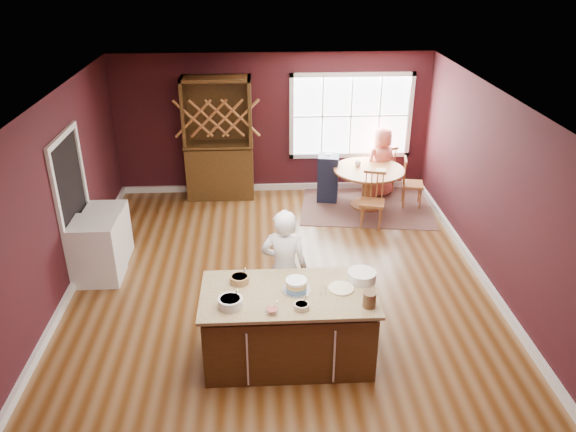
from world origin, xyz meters
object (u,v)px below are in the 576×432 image
object	(u,v)px
baker	(284,269)
dryer	(108,233)
layer_cake	(296,285)
chair_east	(413,182)
kitchen_island	(289,327)
chair_north	(383,168)
washer	(97,251)
chair_south	(372,200)
dining_table	(368,180)
high_chair	(328,177)
toddler	(326,160)
hutch	(219,139)
seated_woman	(381,162)

from	to	relation	value
baker	dryer	bearing A→B (deg)	-24.55
layer_cake	chair_east	size ratio (longest dim) A/B	0.36
chair_east	kitchen_island	bearing A→B (deg)	159.30
chair_north	washer	size ratio (longest dim) A/B	1.04
chair_south	chair_north	world-z (taller)	chair_south
dining_table	dryer	world-z (taller)	dryer
high_chair	dryer	size ratio (longest dim) A/B	1.10
chair_north	toddler	world-z (taller)	chair_north
toddler	hutch	world-z (taller)	hutch
chair_east	chair_south	bearing A→B (deg)	141.61
dining_table	baker	world-z (taller)	baker
seated_woman	toddler	distance (m)	1.10
washer	kitchen_island	bearing A→B (deg)	-35.48
hutch	high_chair	bearing A→B (deg)	-8.28
dining_table	baker	xyz separation A→B (m)	(-1.72, -3.52, 0.28)
dining_table	hutch	xyz separation A→B (m)	(-2.76, 0.62, 0.63)
seated_woman	high_chair	world-z (taller)	seated_woman
kitchen_island	high_chair	size ratio (longest dim) A/B	2.11
seated_woman	hutch	xyz separation A→B (m)	(-3.10, 0.12, 0.48)
baker	seated_woman	world-z (taller)	baker
kitchen_island	washer	bearing A→B (deg)	144.52
dining_table	dryer	size ratio (longest dim) A/B	1.52
kitchen_island	hutch	distance (m)	5.01
chair_south	seated_woman	size ratio (longest dim) A/B	0.71
chair_north	high_chair	world-z (taller)	chair_north
chair_east	hutch	distance (m)	3.72
layer_cake	chair_east	xyz separation A→B (m)	(2.45, 4.16, -0.52)
toddler	layer_cake	bearing A→B (deg)	-100.85
dining_table	chair_north	distance (m)	0.82
chair_north	seated_woman	size ratio (longest dim) A/B	0.71
chair_south	high_chair	distance (m)	1.30
layer_cake	toddler	bearing A→B (deg)	79.15
toddler	hutch	distance (m)	2.06
baker	seated_woman	xyz separation A→B (m)	(2.06, 4.03, -0.13)
high_chair	hutch	xyz separation A→B (m)	(-2.05, 0.30, 0.69)
baker	high_chair	xyz separation A→B (m)	(1.01, 3.84, -0.34)
washer	chair_east	bearing A→B (deg)	23.85
kitchen_island	hutch	world-z (taller)	hutch
dryer	high_chair	bearing A→B (deg)	28.61
hutch	toddler	bearing A→B (deg)	-7.67
hutch	washer	size ratio (longest dim) A/B	2.50
seated_woman	hutch	world-z (taller)	hutch
chair_east	dryer	size ratio (longest dim) A/B	1.10
chair_east	seated_woman	size ratio (longest dim) A/B	0.69
chair_south	dryer	size ratio (longest dim) A/B	1.13
chair_east	hutch	world-z (taller)	hutch
dining_table	high_chair	distance (m)	0.78
dining_table	dryer	xyz separation A→B (m)	(-4.38, -1.68, -0.11)
chair_north	hutch	size ratio (longest dim) A/B	0.42
dining_table	chair_south	bearing A→B (deg)	-95.21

